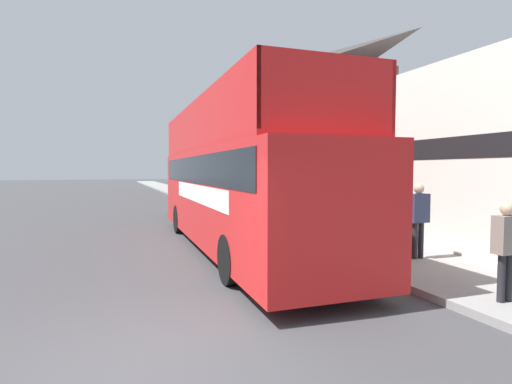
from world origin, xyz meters
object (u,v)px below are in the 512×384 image
object	(u,v)px
pedestrian_second	(418,214)
lamp_post_nearest	(320,130)
tour_bus	(235,186)
lamp_post_second	(237,140)
pedestrian_third	(390,212)
lamp_post_third	(204,150)
pedestrian_nearest	(506,242)
parked_car_ahead_of_bus	(197,202)

from	to	relation	value
pedestrian_second	lamp_post_nearest	size ratio (longest dim) A/B	0.38
tour_bus	lamp_post_second	world-z (taller)	lamp_post_second
pedestrian_third	lamp_post_third	size ratio (longest dim) A/B	0.32
lamp_post_third	pedestrian_third	bearing A→B (deg)	-85.15
pedestrian_nearest	lamp_post_third	world-z (taller)	lamp_post_third
lamp_post_second	lamp_post_third	distance (m)	7.34
lamp_post_nearest	lamp_post_second	size ratio (longest dim) A/B	0.92
lamp_post_nearest	pedestrian_third	bearing A→B (deg)	-43.84
pedestrian_third	tour_bus	bearing A→B (deg)	151.86
lamp_post_second	parked_car_ahead_of_bus	bearing A→B (deg)	136.22
pedestrian_nearest	tour_bus	bearing A→B (deg)	111.83
lamp_post_nearest	lamp_post_second	world-z (taller)	lamp_post_second
pedestrian_third	lamp_post_nearest	world-z (taller)	lamp_post_nearest
lamp_post_nearest	lamp_post_second	xyz separation A→B (m)	(-0.13, 7.33, 0.25)
tour_bus	lamp_post_second	bearing A→B (deg)	72.77
tour_bus	pedestrian_second	xyz separation A→B (m)	(3.50, -3.36, -0.58)
pedestrian_nearest	pedestrian_third	size ratio (longest dim) A/B	1.01
parked_car_ahead_of_bus	pedestrian_second	xyz separation A→B (m)	(2.85, -11.54, 0.54)
pedestrian_third	lamp_post_nearest	size ratio (longest dim) A/B	0.34
pedestrian_second	lamp_post_third	distance (m)	17.54
parked_car_ahead_of_bus	pedestrian_second	size ratio (longest dim) A/B	2.29
tour_bus	pedestrian_second	world-z (taller)	tour_bus
lamp_post_third	pedestrian_second	bearing A→B (deg)	-86.39
lamp_post_second	lamp_post_third	world-z (taller)	lamp_post_second
parked_car_ahead_of_bus	pedestrian_third	size ratio (longest dim) A/B	2.58
pedestrian_third	parked_car_ahead_of_bus	bearing A→B (deg)	106.99
tour_bus	pedestrian_second	distance (m)	4.89
pedestrian_third	lamp_post_second	bearing A→B (deg)	100.03
tour_bus	parked_car_ahead_of_bus	world-z (taller)	tour_bus
lamp_post_third	tour_bus	bearing A→B (deg)	-99.75
parked_car_ahead_of_bus	lamp_post_nearest	xyz separation A→B (m)	(1.71, -8.85, 2.71)
pedestrian_third	pedestrian_second	bearing A→B (deg)	-101.09
pedestrian_nearest	lamp_post_nearest	size ratio (longest dim) A/B	0.34
pedestrian_nearest	pedestrian_second	bearing A→B (deg)	71.90
lamp_post_nearest	lamp_post_second	distance (m)	7.34
tour_bus	lamp_post_second	size ratio (longest dim) A/B	2.22
tour_bus	pedestrian_nearest	distance (m)	6.85
pedestrian_second	lamp_post_second	bearing A→B (deg)	97.23
lamp_post_nearest	lamp_post_third	xyz separation A→B (m)	(0.04, 14.67, 0.12)
lamp_post_second	lamp_post_nearest	bearing A→B (deg)	-88.96
parked_car_ahead_of_bus	lamp_post_nearest	world-z (taller)	lamp_post_nearest
lamp_post_second	lamp_post_third	bearing A→B (deg)	88.63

